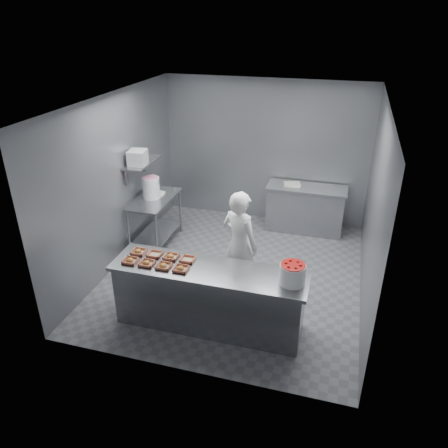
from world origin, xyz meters
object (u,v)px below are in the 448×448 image
(tray_0, at_px, (130,260))
(appliance, at_px, (138,157))
(tray_6, at_px, (171,256))
(glaze_bucket, at_px, (151,187))
(tray_4, at_px, (138,251))
(tray_5, at_px, (155,254))
(prep_table, at_px, (155,214))
(tray_2, at_px, (164,266))
(strawberry_tub, at_px, (292,273))
(tray_7, at_px, (188,259))
(worker, at_px, (240,244))
(tray_1, at_px, (147,263))
(back_counter, at_px, (305,209))
(tray_3, at_px, (181,269))
(service_counter, at_px, (209,297))

(tray_0, bearing_deg, appliance, 111.65)
(tray_6, xyz_separation_m, glaze_bucket, (-1.12, 1.84, 0.18))
(tray_4, height_order, tray_5, tray_4)
(prep_table, xyz_separation_m, tray_5, (0.84, -1.83, 0.33))
(tray_5, xyz_separation_m, appliance, (-1.01, 1.67, 0.77))
(tray_0, distance_m, tray_5, 0.35)
(tray_2, distance_m, strawberry_tub, 1.67)
(tray_7, relative_size, appliance, 0.58)
(worker, bearing_deg, tray_0, 62.56)
(tray_5, distance_m, glaze_bucket, 2.05)
(appliance, bearing_deg, tray_1, -71.28)
(back_counter, xyz_separation_m, glaze_bucket, (-2.60, -1.29, 0.65))
(tray_5, xyz_separation_m, glaze_bucket, (-0.88, 1.84, 0.18))
(tray_1, bearing_deg, tray_2, 0.00)
(tray_3, bearing_deg, service_counter, 20.09)
(tray_4, distance_m, tray_5, 0.24)
(tray_3, xyz_separation_m, worker, (0.54, 0.98, -0.09))
(worker, distance_m, appliance, 2.38)
(glaze_bucket, bearing_deg, tray_3, -56.93)
(prep_table, distance_m, worker, 2.16)
(tray_2, relative_size, worker, 0.11)
(tray_0, xyz_separation_m, strawberry_tub, (2.14, 0.10, 0.12))
(back_counter, distance_m, glaze_bucket, 2.97)
(tray_6, bearing_deg, tray_7, 0.00)
(back_counter, distance_m, tray_0, 3.93)
(tray_1, distance_m, worker, 1.42)
(tray_7, xyz_separation_m, appliance, (-1.49, 1.67, 0.77))
(prep_table, bearing_deg, tray_3, -57.67)
(back_counter, xyz_separation_m, strawberry_tub, (0.18, -3.27, 0.59))
(tray_3, xyz_separation_m, tray_5, (-0.48, 0.25, -0.00))
(tray_5, distance_m, strawberry_tub, 1.90)
(back_counter, relative_size, tray_7, 8.01)
(prep_table, bearing_deg, tray_1, -68.13)
(tray_6, xyz_separation_m, worker, (0.78, 0.74, -0.09))
(service_counter, relative_size, back_counter, 1.73)
(tray_2, relative_size, tray_5, 1.00)
(tray_4, xyz_separation_m, strawberry_tub, (2.14, -0.14, 0.12))
(appliance, bearing_deg, tray_5, -67.84)
(tray_6, distance_m, glaze_bucket, 2.16)
(tray_1, height_order, tray_6, same)
(back_counter, height_order, tray_4, tray_4)
(tray_3, relative_size, glaze_bucket, 0.41)
(prep_table, bearing_deg, strawberry_tub, -35.80)
(tray_5, xyz_separation_m, worker, (1.01, 0.74, -0.09))
(tray_4, xyz_separation_m, appliance, (-0.76, 1.67, 0.76))
(appliance, bearing_deg, service_counter, -53.47)
(tray_2, height_order, glaze_bucket, glaze_bucket)
(tray_1, xyz_separation_m, tray_3, (0.48, 0.00, 0.00))
(glaze_bucket, bearing_deg, prep_table, -15.98)
(tray_5, height_order, tray_6, tray_6)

